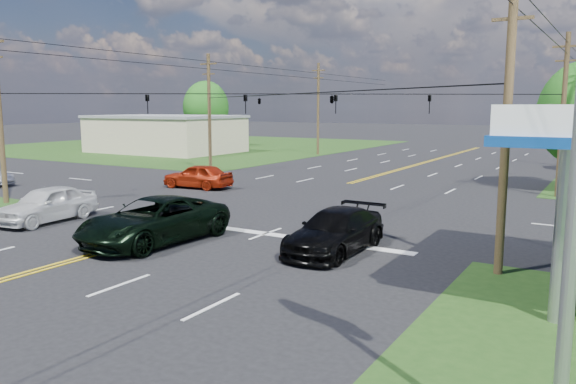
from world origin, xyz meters
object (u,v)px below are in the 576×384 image
Objects in this scene: pole_sw at (0,114)px; tree_far_l at (206,107)px; pole_se at (507,119)px; pole_left_far at (318,108)px; retail_nw at (166,135)px; pickup_white at (47,204)px; pole_nw at (209,111)px; pole_ne at (563,113)px; suv_black at (335,231)px; pickup_dkgreen at (154,220)px.

tree_far_l is (-19.00, 41.00, 0.28)m from pole_sw.
pole_se is 0.95× the size of pole_left_far.
retail_nw is at bearing 144.21° from pole_se.
pole_left_far is at bearing -11.89° from tree_far_l.
pole_se reaches higher than retail_nw.
pole_sw is 7.85m from pickup_white.
pole_left_far is at bearing 90.00° from pole_sw.
pole_left_far reaches higher than tree_far_l.
pole_left_far reaches higher than pole_se.
pole_nw is at bearing 103.12° from pickup_white.
pole_nw is at bearing 180.00° from pole_ne.
suv_black is (-5.72, -18.12, -4.14)m from pole_ne.
pole_nw and pole_ne have the same top height.
tree_far_l is at bearing 137.66° from pole_se.
pole_left_far reaches higher than pickup_dkgreen.
pickup_white is at bearing 179.35° from pickup_dkgreen.
pole_sw reaches higher than suv_black.
pole_nw is 21.43m from pickup_white.
pole_nw reaches higher than retail_nw.
pole_nw is (0.00, 18.00, 0.00)m from pole_sw.
tree_far_l is 50.16m from pickup_white.
tree_far_l is at bearing 101.31° from retail_nw.
pole_se reaches higher than pickup_white.
suv_black is (-5.72, -0.12, -4.14)m from pole_se.
pole_left_far is 39.80m from pickup_white.
pole_se is at bearing 14.20° from pickup_dkgreen.
pickup_white is at bearing -54.72° from retail_nw.
pickup_white is (-19.62, -20.04, -4.08)m from pole_ne.
retail_nw is 45.02m from pole_ne.
pickup_white is (-7.18, 0.44, -0.05)m from pickup_dkgreen.
tree_far_l is (-19.00, 4.00, 0.03)m from pole_left_far.
pole_sw is (17.00, -31.00, 2.92)m from retail_nw.
pickup_dkgreen is 7.19m from pickup_white.
pole_nw is 29.83m from tree_far_l.
pole_left_far is 41.97m from pickup_dkgreen.
pole_ne is at bearing 61.63° from pickup_dkgreen.
pole_nw is 26.00m from pole_ne.
pole_se is (43.00, -31.00, 2.92)m from retail_nw.
pole_se is (26.00, 0.00, 0.00)m from pole_sw.
pole_nw is 1.49× the size of pickup_dkgreen.
pole_sw is 1.00× the size of pole_se.
tree_far_l is (-45.00, 23.00, 0.28)m from pole_ne.
pole_ne is 28.34m from pickup_white.
tree_far_l reaches higher than retail_nw.
pickup_white is at bearing -171.36° from suv_black.
pickup_white is at bearing -174.05° from pole_se.
suv_black is at bearing -107.51° from pole_ne.
pole_se is 1.77× the size of suv_black.
tree_far_l is at bearing 134.45° from suv_black.
pole_se is 18.00m from pole_ne.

